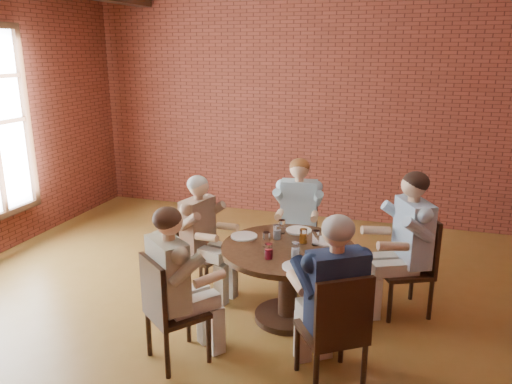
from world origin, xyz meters
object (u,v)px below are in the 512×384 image
(diner_d, at_px, (176,286))
(diner_e, at_px, (332,301))
(chair_e, at_px, (336,328))
(dining_table, at_px, (288,268))
(smartphone, at_px, (322,258))
(chair_d, at_px, (167,307))
(diner_c, at_px, (203,237))
(chair_a, at_px, (413,261))
(diner_a, at_px, (405,244))
(chair_b, at_px, (298,228))
(diner_b, at_px, (298,217))
(chair_c, at_px, (197,248))

(diner_d, xyz_separation_m, diner_e, (1.25, 0.09, 0.02))
(chair_e, bearing_deg, diner_e, -90.00)
(dining_table, relative_size, smartphone, 9.96)
(smartphone, bearing_deg, chair_d, -143.53)
(diner_c, xyz_separation_m, smartphone, (1.32, -0.41, 0.11))
(diner_c, xyz_separation_m, chair_d, (0.21, -1.21, -0.13))
(chair_a, distance_m, chair_d, 2.42)
(chair_a, height_order, diner_e, diner_e)
(diner_a, distance_m, diner_e, 1.40)
(chair_b, distance_m, diner_d, 2.15)
(chair_e, bearing_deg, smartphone, -104.74)
(chair_d, distance_m, diner_e, 1.33)
(dining_table, bearing_deg, diner_d, -128.15)
(diner_c, bearing_deg, chair_d, -156.21)
(dining_table, xyz_separation_m, diner_e, (0.54, -0.81, 0.16))
(diner_b, bearing_deg, diner_d, -113.74)
(chair_d, height_order, smartphone, chair_d)
(diner_a, relative_size, diner_d, 1.06)
(diner_c, height_order, diner_d, diner_d)
(diner_d, height_order, smartphone, diner_d)
(diner_e, distance_m, smartphone, 0.67)
(diner_a, distance_m, chair_b, 1.39)
(dining_table, distance_m, diner_e, 0.99)
(chair_a, bearing_deg, chair_e, -46.23)
(chair_a, relative_size, smartphone, 7.80)
(diner_d, bearing_deg, diner_a, -102.98)
(chair_a, xyz_separation_m, diner_e, (-0.58, -1.35, 0.16))
(dining_table, xyz_separation_m, diner_a, (1.03, 0.50, 0.18))
(diner_a, bearing_deg, diner_b, -142.06)
(chair_a, distance_m, diner_a, 0.21)
(dining_table, bearing_deg, diner_a, 25.90)
(chair_a, xyz_separation_m, diner_b, (-1.28, 0.54, 0.14))
(smartphone, bearing_deg, diner_a, 45.12)
(chair_e, relative_size, diner_e, 0.70)
(dining_table, xyz_separation_m, diner_c, (-0.97, 0.24, 0.11))
(dining_table, distance_m, chair_c, 1.08)
(chair_a, xyz_separation_m, chair_c, (-2.17, -0.28, -0.03))
(chair_c, bearing_deg, chair_d, -152.93)
(chair_c, bearing_deg, diner_b, -33.32)
(diner_d, bearing_deg, dining_table, -90.00)
(chair_d, distance_m, chair_e, 1.36)
(chair_a, distance_m, diner_c, 2.12)
(dining_table, height_order, diner_b, diner_b)
(chair_a, xyz_separation_m, smartphone, (-0.78, -0.72, 0.23))
(chair_a, relative_size, chair_b, 1.05)
(dining_table, relative_size, chair_b, 1.34)
(chair_b, bearing_deg, chair_c, -142.24)
(diner_b, relative_size, diner_d, 1.00)
(chair_b, bearing_deg, diner_c, -139.06)
(chair_a, relative_size, diner_c, 0.77)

